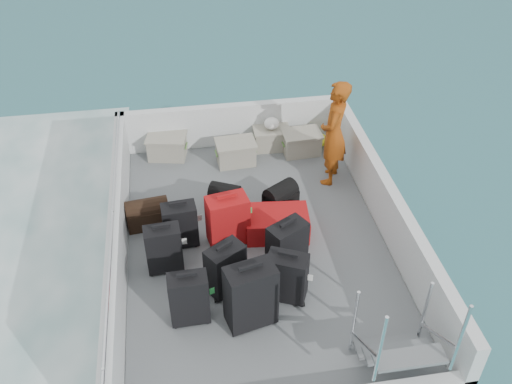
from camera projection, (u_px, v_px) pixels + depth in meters
ground at (257, 276)px, 7.80m from camera, size 160.00×160.00×0.00m
ferry_hull at (257, 261)px, 7.62m from camera, size 3.60×5.00×0.60m
deck at (257, 244)px, 7.43m from camera, size 3.30×4.70×0.02m
deck_fittings at (289, 235)px, 6.99m from camera, size 3.60×5.00×0.90m
suitcase_0 at (189, 299)px, 6.23m from camera, size 0.44×0.25×0.67m
suitcase_1 at (164, 249)px, 6.87m from camera, size 0.45×0.27×0.64m
suitcase_2 at (180, 226)px, 7.23m from camera, size 0.45×0.29×0.62m
suitcase_3 at (251, 296)px, 6.16m from camera, size 0.60×0.43×0.81m
suitcase_4 at (226, 270)px, 6.59m from camera, size 0.51×0.46×0.65m
suitcase_5 at (228, 221)px, 7.23m from camera, size 0.56×0.39×0.71m
suitcase_6 at (287, 278)px, 6.51m from camera, size 0.53×0.44×0.63m
suitcase_7 at (287, 246)px, 6.89m from camera, size 0.54×0.47×0.66m
suitcase_8 at (277, 224)px, 7.48m from camera, size 0.87×0.62×0.32m
duffel_0 at (148, 215)px, 7.62m from camera, size 0.59×0.36×0.32m
duffel_1 at (225, 200)px, 7.88m from camera, size 0.50×0.45×0.32m
duffel_2 at (281, 199)px, 7.89m from camera, size 0.53×0.49×0.32m
crate_0 at (167, 147)px, 8.90m from camera, size 0.63×0.49×0.34m
crate_1 at (236, 153)px, 8.77m from camera, size 0.59×0.42×0.34m
crate_2 at (271, 139)px, 9.11m from camera, size 0.55×0.39×0.32m
crate_3 at (301, 143)px, 8.99m from camera, size 0.58×0.41×0.34m
yellow_bag at (319, 140)px, 9.18m from camera, size 0.28×0.26×0.22m
white_bag at (272, 125)px, 8.96m from camera, size 0.24×0.24×0.18m
passenger at (334, 133)px, 8.05m from camera, size 0.60×0.69×1.59m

